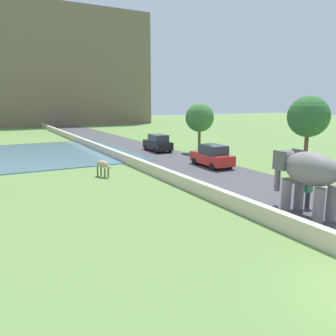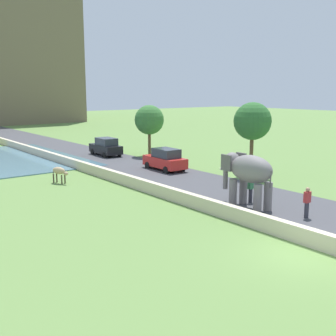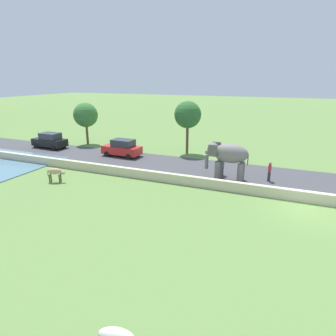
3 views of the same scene
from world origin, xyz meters
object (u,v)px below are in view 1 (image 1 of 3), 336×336
car_black (158,143)px  cow_tan (103,165)px  person_beside_elephant (308,192)px  elephant (306,172)px  car_red (212,156)px

car_black → cow_tan: 12.38m
person_beside_elephant → car_black: bearing=83.9°
elephant → car_black: 21.32m
car_black → car_red: (-0.00, -9.60, 0.00)m
car_black → cow_tan: (-8.69, -8.82, -0.06)m
person_beside_elephant → car_red: bearing=78.6°
person_beside_elephant → car_red: 11.12m
elephant → person_beside_elephant: elephant is taller
car_red → cow_tan: size_ratio=2.88×
elephant → cow_tan: size_ratio=2.46×
elephant → car_black: (3.15, 21.05, -1.14)m
car_black → car_red: 9.60m
car_red → cow_tan: (-8.69, 0.78, -0.06)m
person_beside_elephant → car_black: 20.62m
car_red → cow_tan: bearing=174.9°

